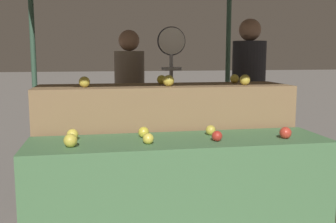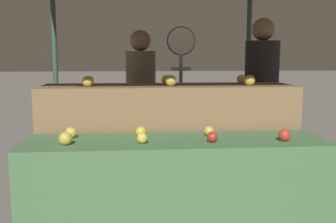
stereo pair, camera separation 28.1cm
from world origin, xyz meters
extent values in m
cylinder|color=#33513D|center=(-1.38, 3.02, 1.20)|extent=(0.07, 0.07, 2.39)
cylinder|color=#33513D|center=(1.38, 3.02, 1.20)|extent=(0.07, 0.07, 2.39)
cube|color=#4C7A4C|center=(0.00, 0.00, 0.41)|extent=(2.05, 0.55, 0.81)
cube|color=olive|center=(0.00, 0.60, 0.57)|extent=(2.05, 0.55, 1.14)
sphere|color=gold|center=(-0.72, -0.10, 0.86)|extent=(0.09, 0.09, 0.09)
sphere|color=yellow|center=(-0.23, -0.10, 0.85)|extent=(0.07, 0.07, 0.07)
sphere|color=#B72D23|center=(0.23, -0.10, 0.85)|extent=(0.07, 0.07, 0.07)
sphere|color=red|center=(0.72, -0.11, 0.85)|extent=(0.08, 0.08, 0.08)
sphere|color=yellow|center=(-0.72, 0.11, 0.85)|extent=(0.08, 0.08, 0.08)
sphere|color=gold|center=(-0.24, 0.10, 0.85)|extent=(0.08, 0.08, 0.08)
sphere|color=gold|center=(0.25, 0.10, 0.85)|extent=(0.07, 0.07, 0.07)
sphere|color=gold|center=(-0.64, 0.50, 1.18)|extent=(0.08, 0.08, 0.08)
sphere|color=gold|center=(0.01, 0.49, 1.18)|extent=(0.09, 0.09, 0.09)
sphere|color=gold|center=(0.65, 0.49, 1.18)|extent=(0.09, 0.09, 0.09)
sphere|color=gold|center=(-0.65, 0.70, 1.17)|extent=(0.07, 0.07, 0.07)
sphere|color=gold|center=(-0.01, 0.70, 1.18)|extent=(0.08, 0.08, 0.08)
sphere|color=yellow|center=(0.64, 0.71, 1.18)|extent=(0.08, 0.08, 0.08)
cylinder|color=#99999E|center=(0.18, 1.26, 0.77)|extent=(0.04, 0.04, 1.54)
cylinder|color=black|center=(0.18, 1.26, 1.52)|extent=(0.28, 0.01, 0.28)
cylinder|color=silver|center=(0.18, 1.24, 1.52)|extent=(0.26, 0.02, 0.26)
cylinder|color=#99999E|center=(0.18, 1.24, 1.32)|extent=(0.01, 0.01, 0.14)
cylinder|color=#99999E|center=(0.18, 1.24, 1.25)|extent=(0.20, 0.20, 0.03)
cube|color=#2D2D38|center=(-0.21, 1.52, 0.38)|extent=(0.25, 0.17, 0.76)
cylinder|color=#756656|center=(-0.21, 1.52, 1.09)|extent=(0.36, 0.36, 0.66)
sphere|color=#936B51|center=(-0.21, 1.52, 1.53)|extent=(0.21, 0.21, 0.21)
cube|color=#2D2D38|center=(1.04, 1.39, 0.41)|extent=(0.27, 0.17, 0.82)
cylinder|color=#232328|center=(1.04, 1.39, 1.17)|extent=(0.37, 0.37, 0.71)
sphere|color=#936B51|center=(1.04, 1.39, 1.64)|extent=(0.23, 0.23, 0.23)
camera|label=1|loc=(-0.55, -2.56, 1.39)|focal=42.00mm
camera|label=2|loc=(-0.28, -2.60, 1.39)|focal=42.00mm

